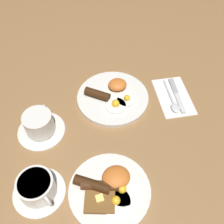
{
  "coord_description": "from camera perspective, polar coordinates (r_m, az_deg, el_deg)",
  "views": [
    {
      "loc": [
        0.13,
        0.6,
        0.71
      ],
      "look_at": [
        0.02,
        0.08,
        0.03
      ],
      "focal_mm": 42.0,
      "sensor_mm": 36.0,
      "label": 1
    }
  ],
  "objects": [
    {
      "name": "breakfast_plate_near",
      "position": [
        0.93,
        0.17,
        3.39
      ],
      "size": [
        0.25,
        0.25,
        0.04
      ],
      "color": "silver",
      "rests_on": "ground_plane"
    },
    {
      "name": "breakfast_plate_far",
      "position": [
        0.74,
        -0.63,
        -16.46
      ],
      "size": [
        0.23,
        0.23,
        0.05
      ],
      "color": "silver",
      "rests_on": "ground_plane"
    },
    {
      "name": "teacup_near",
      "position": [
        0.85,
        -15.51,
        -2.67
      ],
      "size": [
        0.15,
        0.15,
        0.08
      ],
      "color": "silver",
      "rests_on": "ground_plane"
    },
    {
      "name": "spoon",
      "position": [
        0.93,
        13.34,
        1.72
      ],
      "size": [
        0.03,
        0.16,
        0.01
      ],
      "rotation": [
        0.0,
        0.0,
        1.53
      ],
      "color": "silver",
      "rests_on": "napkin"
    },
    {
      "name": "napkin",
      "position": [
        0.96,
        13.24,
        3.33
      ],
      "size": [
        0.12,
        0.19,
        0.01
      ],
      "primitive_type": "cube",
      "rotation": [
        0.0,
        0.0,
        -0.04
      ],
      "color": "white",
      "rests_on": "ground_plane"
    },
    {
      "name": "knife",
      "position": [
        0.97,
        13.78,
        4.03
      ],
      "size": [
        0.03,
        0.16,
        0.01
      ],
      "rotation": [
        0.0,
        0.0,
        1.5
      ],
      "color": "silver",
      "rests_on": "napkin"
    },
    {
      "name": "ground_plane",
      "position": [
        0.93,
        0.17,
        2.84
      ],
      "size": [
        3.0,
        3.0,
        0.0
      ],
      "primitive_type": "plane",
      "color": "olive"
    },
    {
      "name": "teacup_far",
      "position": [
        0.75,
        -15.98,
        -15.62
      ],
      "size": [
        0.14,
        0.14,
        0.07
      ],
      "color": "silver",
      "rests_on": "ground_plane"
    }
  ]
}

